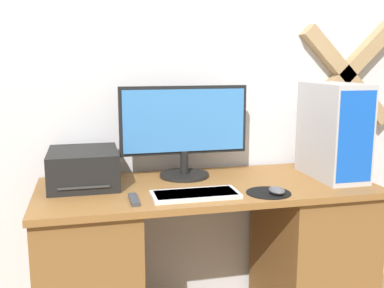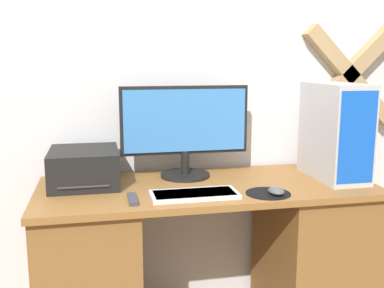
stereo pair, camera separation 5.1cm
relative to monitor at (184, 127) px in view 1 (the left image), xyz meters
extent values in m
cube|color=silver|center=(0.07, 0.20, 0.32)|extent=(6.40, 0.05, 2.70)
cube|color=#9E7F56|center=(0.97, 0.14, 0.24)|extent=(0.57, 0.08, 0.57)
cube|color=#9E7F56|center=(1.10, 0.14, 0.38)|extent=(0.71, 0.08, 0.71)
cube|color=brown|center=(0.07, -0.17, -0.27)|extent=(1.59, 0.64, 0.03)
cube|color=brown|center=(-0.49, -0.17, -0.66)|extent=(0.44, 0.59, 0.74)
cube|color=brown|center=(0.63, -0.17, -0.66)|extent=(0.44, 0.59, 0.74)
cylinder|color=black|center=(0.00, 0.00, -0.25)|extent=(0.25, 0.25, 0.02)
cylinder|color=black|center=(0.00, 0.00, -0.18)|extent=(0.04, 0.04, 0.12)
cube|color=black|center=(0.00, 0.01, 0.03)|extent=(0.65, 0.03, 0.34)
cube|color=#387AC6|center=(0.00, -0.01, 0.03)|extent=(0.61, 0.01, 0.31)
cube|color=silver|center=(-0.03, -0.35, -0.25)|extent=(0.38, 0.17, 0.02)
cube|color=white|center=(-0.03, -0.35, -0.24)|extent=(0.35, 0.14, 0.01)
cylinder|color=black|center=(0.30, -0.38, -0.25)|extent=(0.20, 0.20, 0.00)
ellipsoid|color=#4C4C51|center=(0.33, -0.40, -0.24)|extent=(0.07, 0.09, 0.03)
cube|color=#B2B2B7|center=(0.72, -0.18, -0.02)|extent=(0.20, 0.40, 0.47)
cube|color=blue|center=(0.72, -0.37, -0.02)|extent=(0.18, 0.01, 0.43)
cube|color=black|center=(-0.50, -0.05, -0.17)|extent=(0.32, 0.35, 0.17)
cube|color=#333333|center=(-0.50, -0.15, -0.22)|extent=(0.22, 0.16, 0.01)
cube|color=#38383D|center=(-0.29, -0.35, -0.25)|extent=(0.04, 0.15, 0.02)
camera|label=1|loc=(-0.47, -2.17, 0.33)|focal=42.00mm
camera|label=2|loc=(-0.42, -2.18, 0.33)|focal=42.00mm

